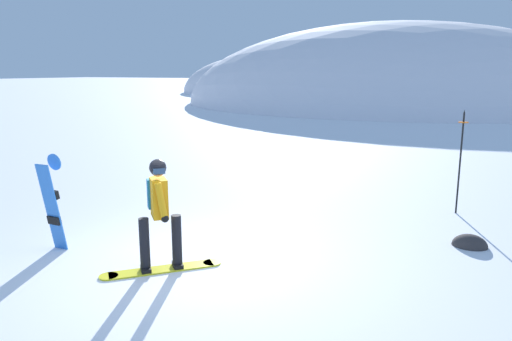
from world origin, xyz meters
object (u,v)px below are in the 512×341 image
piste_marker_near (461,155)px  rock_dark (470,246)px  snowboarder_main (159,211)px  spare_snowboard (52,203)px

piste_marker_near → rock_dark: 2.40m
snowboarder_main → rock_dark: 5.30m
spare_snowboard → rock_dark: spare_snowboard is taller
spare_snowboard → rock_dark: 7.10m
spare_snowboard → piste_marker_near: bearing=42.0°
piste_marker_near → rock_dark: size_ratio=3.72×
snowboarder_main → piste_marker_near: bearing=53.6°
rock_dark → spare_snowboard: bearing=-152.4°
rock_dark → piste_marker_near: bearing=100.2°
snowboarder_main → rock_dark: (4.17, 3.14, -0.92)m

